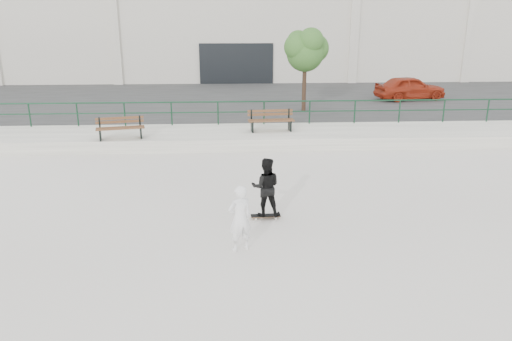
{
  "coord_description": "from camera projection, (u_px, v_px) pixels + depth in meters",
  "views": [
    {
      "loc": [
        -0.47,
        -10.59,
        5.17
      ],
      "look_at": [
        0.19,
        2.0,
        1.17
      ],
      "focal_mm": 35.0,
      "sensor_mm": 36.0,
      "label": 1
    }
  ],
  "objects": [
    {
      "name": "railing",
      "position": [
        241.0,
        108.0,
        21.57
      ],
      "size": [
        28.0,
        0.06,
        1.03
      ],
      "color": "#153C25",
      "rests_on": "ledge"
    },
    {
      "name": "seated_skater",
      "position": [
        240.0,
        218.0,
        11.14
      ],
      "size": [
        0.67,
        0.57,
        1.55
      ],
      "primitive_type": "imported",
      "rotation": [
        0.0,
        0.0,
        3.55
      ],
      "color": "white",
      "rests_on": "ground"
    },
    {
      "name": "skateboard",
      "position": [
        266.0,
        216.0,
        13.09
      ],
      "size": [
        0.79,
        0.23,
        0.09
      ],
      "rotation": [
        0.0,
        0.0,
        0.03
      ],
      "color": "black",
      "rests_on": "ground"
    },
    {
      "name": "standing_skater",
      "position": [
        266.0,
        187.0,
        12.85
      ],
      "size": [
        0.8,
        0.64,
        1.56
      ],
      "primitive_type": "imported",
      "rotation": [
        0.0,
        0.0,
        3.07
      ],
      "color": "black",
      "rests_on": "skateboard"
    },
    {
      "name": "bench_right",
      "position": [
        271.0,
        120.0,
        20.5
      ],
      "size": [
        1.92,
        0.68,
        0.87
      ],
      "rotation": [
        0.0,
        0.0,
        0.07
      ],
      "color": "#4D281A",
      "rests_on": "ledge"
    },
    {
      "name": "red_car",
      "position": [
        410.0,
        88.0,
        27.8
      ],
      "size": [
        4.08,
        2.18,
        1.32
      ],
      "primitive_type": "imported",
      "rotation": [
        0.0,
        0.0,
        1.74
      ],
      "color": "#9D2813",
      "rests_on": "parking_strip"
    },
    {
      "name": "commercial_building",
      "position": [
        235.0,
        20.0,
        40.74
      ],
      "size": [
        44.2,
        16.33,
        8.0
      ],
      "color": "silver",
      "rests_on": "ground"
    },
    {
      "name": "parking_strip",
      "position": [
        238.0,
        102.0,
        28.73
      ],
      "size": [
        60.0,
        14.0,
        0.5
      ],
      "primitive_type": "cube",
      "color": "#303030",
      "rests_on": "ground"
    },
    {
      "name": "ground",
      "position": [
        252.0,
        244.0,
        11.67
      ],
      "size": [
        120.0,
        120.0,
        0.0
      ],
      "primitive_type": "plane",
      "color": "beige",
      "rests_on": "ground"
    },
    {
      "name": "bench_left",
      "position": [
        120.0,
        128.0,
        19.21
      ],
      "size": [
        1.88,
        0.89,
        0.84
      ],
      "rotation": [
        0.0,
        0.0,
        0.21
      ],
      "color": "#4D281A",
      "rests_on": "ledge"
    },
    {
      "name": "tree",
      "position": [
        306.0,
        49.0,
        24.01
      ],
      "size": [
        2.26,
        2.0,
        4.01
      ],
      "color": "#3E291F",
      "rests_on": "parking_strip"
    },
    {
      "name": "ledge",
      "position": [
        242.0,
        137.0,
        20.64
      ],
      "size": [
        30.0,
        3.0,
        0.5
      ],
      "primitive_type": "cube",
      "color": "#AEAD9F",
      "rests_on": "ground"
    }
  ]
}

